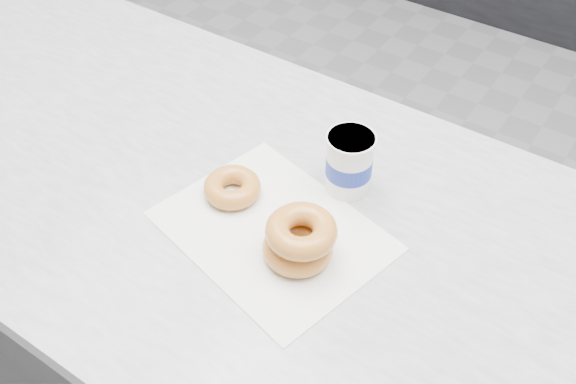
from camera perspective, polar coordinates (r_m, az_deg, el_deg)
name	(u,v)px	position (r m, az deg, el deg)	size (l,w,h in m)	color
ground	(385,294)	(2.07, 8.59, -8.99)	(5.00, 5.00, 0.00)	gray
counter	(274,358)	(1.40, -1.27, -14.56)	(3.06, 0.76, 0.90)	#333335
wax_paper	(272,231)	(1.01, -1.40, -3.44)	(0.34, 0.26, 0.00)	silver
donut_single	(232,187)	(1.06, -4.98, 0.42)	(0.10, 0.10, 0.03)	#CE7338
donut_stack	(299,240)	(0.95, 1.02, -4.25)	(0.14, 0.14, 0.07)	#CE7338
coffee_cup	(349,162)	(1.05, 5.46, 2.63)	(0.10, 0.10, 0.11)	white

